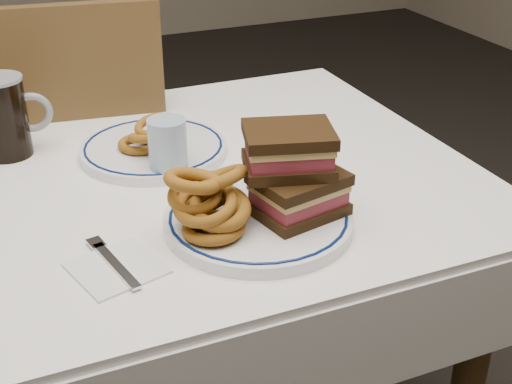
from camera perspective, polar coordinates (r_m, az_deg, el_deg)
name	(u,v)px	position (r m, az deg, el deg)	size (l,w,h in m)	color
dining_table	(119,239)	(1.30, -10.89, -3.68)	(1.27, 0.87, 0.75)	white
chair_far	(67,183)	(1.75, -14.87, 0.67)	(0.51, 0.51, 0.99)	#4E3719
main_plate	(258,220)	(1.10, 0.18, -2.23)	(0.29, 0.29, 0.02)	white
reuben_sandwich	(294,172)	(1.07, 3.03, 1.62)	(0.16, 0.15, 0.14)	black
onion_rings_main	(210,202)	(1.04, -3.70, -0.83)	(0.14, 0.13, 0.11)	#663C0D
ketchup_ramekin	(216,185)	(1.15, -3.19, 0.60)	(0.06, 0.06, 0.03)	silver
beer_mug	(5,116)	(1.38, -19.48, 5.75)	(0.14, 0.09, 0.15)	black
water_glass	(168,148)	(1.24, -7.06, 3.48)	(0.07, 0.07, 0.11)	#9CB6CA
far_plate	(154,149)	(1.35, -8.19, 3.44)	(0.27, 0.27, 0.02)	white
onion_rings_far	(151,135)	(1.33, -8.44, 4.51)	(0.12, 0.11, 0.06)	#663C0D
napkin_fork	(116,266)	(1.02, -11.16, -5.86)	(0.14, 0.16, 0.01)	white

